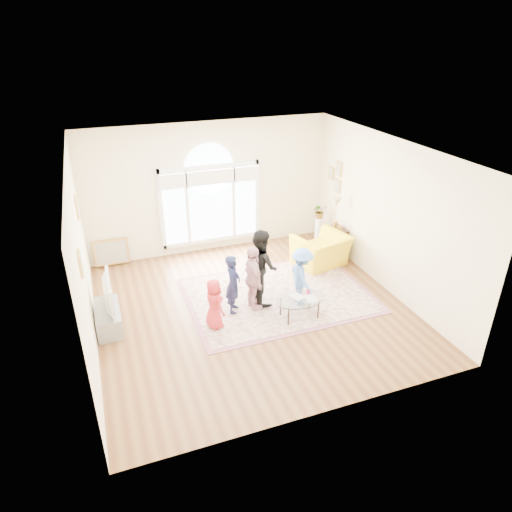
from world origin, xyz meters
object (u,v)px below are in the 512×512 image
object	(u,v)px
tv_console	(108,318)
armchair	(321,250)
television	(105,294)
coffee_table	(300,300)
area_rug	(278,295)

from	to	relation	value
tv_console	armchair	world-z (taller)	armchair
television	coffee_table	world-z (taller)	television
television	area_rug	bearing A→B (deg)	-0.84
tv_console	coffee_table	world-z (taller)	coffee_table
tv_console	television	bearing A→B (deg)	-0.00
television	armchair	world-z (taller)	television
television	armchair	distance (m)	5.02
armchair	television	bearing A→B (deg)	-3.73
area_rug	armchair	bearing A→B (deg)	32.84
television	coffee_table	xyz separation A→B (m)	(3.50, -0.93, -0.33)
area_rug	tv_console	distance (m)	3.44
tv_console	television	xyz separation A→B (m)	(0.01, -0.00, 0.52)
area_rug	television	distance (m)	3.50
area_rug	armchair	size ratio (longest dim) A/B	3.10
coffee_table	armchair	xyz separation A→B (m)	(1.42, 1.84, -0.02)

